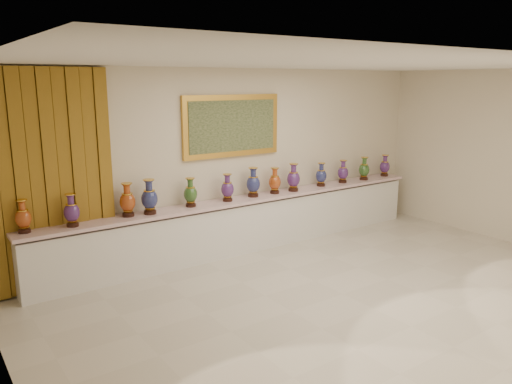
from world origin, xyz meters
TOP-DOWN VIEW (x-y plane):
  - ground at (0.00, 0.00)m, footprint 8.00×8.00m
  - room at (-2.57, 2.44)m, footprint 8.00×8.00m
  - counter at (0.00, 2.27)m, footprint 7.28×0.48m
  - vase_0 at (-3.44, 2.28)m, footprint 0.23×0.23m
  - vase_1 at (-2.86, 2.21)m, footprint 0.26×0.26m
  - vase_2 at (-2.06, 2.28)m, footprint 0.28×0.28m
  - vase_3 at (-1.75, 2.22)m, footprint 0.30×0.30m
  - vase_4 at (-1.06, 2.26)m, footprint 0.24×0.24m
  - vase_5 at (-0.41, 2.24)m, footprint 0.26×0.26m
  - vase_6 at (0.11, 2.26)m, footprint 0.23×0.23m
  - vase_7 at (0.55, 2.25)m, footprint 0.25×0.25m
  - vase_8 at (0.94, 2.22)m, footprint 0.25×0.25m
  - vase_9 at (1.63, 2.25)m, footprint 0.21×0.21m
  - vase_10 at (2.19, 2.25)m, footprint 0.21×0.21m
  - vase_11 at (2.73, 2.22)m, footprint 0.27×0.27m
  - vase_12 at (3.37, 2.25)m, footprint 0.22×0.22m

SIDE VIEW (x-z plane):
  - ground at x=0.00m, z-range 0.00..0.00m
  - counter at x=0.00m, z-range -0.01..0.89m
  - vase_10 at x=2.19m, z-range 0.88..1.31m
  - vase_9 at x=1.63m, z-range 0.88..1.31m
  - vase_12 at x=3.37m, z-range 0.88..1.31m
  - vase_0 at x=-3.44m, z-range 0.88..1.31m
  - vase_5 at x=-0.41m, z-range 0.88..1.32m
  - vase_1 at x=-2.86m, z-range 0.88..1.32m
  - vase_11 at x=2.73m, z-range 0.88..1.33m
  - vase_4 at x=-1.06m, z-range 0.88..1.33m
  - vase_7 at x=0.55m, z-range 0.88..1.33m
  - vase_2 at x=-2.06m, z-range 0.87..1.36m
  - vase_8 at x=0.94m, z-range 0.87..1.37m
  - vase_6 at x=0.11m, z-range 0.87..1.37m
  - vase_3 at x=-1.75m, z-range 0.87..1.39m
  - room at x=-2.57m, z-range -2.41..5.59m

